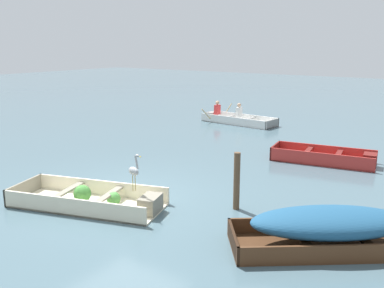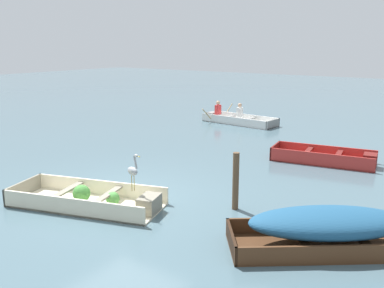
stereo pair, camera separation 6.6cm
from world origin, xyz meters
The scene contains 7 objects.
ground_plane centered at (0.00, 0.00, 0.00)m, with size 80.00×80.00×0.00m, color #47606B.
dinghy_cream_foreground centered at (-0.07, -0.77, 0.14)m, with size 3.61×2.24×0.43m.
skiff_dark_varnish_near_moored centered at (4.82, 0.28, 0.41)m, with size 3.44×3.05×0.72m.
skiff_red_mid_moored centered at (3.00, 5.75, 0.14)m, with size 3.13×1.58×0.40m.
rowboat_white_with_crew centered at (-2.56, 9.87, 0.18)m, with size 3.51×2.32×0.92m.
heron_on_dinghy centered at (0.83, -0.40, 0.90)m, with size 0.46×0.21×0.84m.
mooring_post centered at (2.57, 0.91, 0.63)m, with size 0.14×0.14×1.26m, color brown.
Camera 1 is at (6.82, -6.76, 3.50)m, focal length 40.00 mm.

